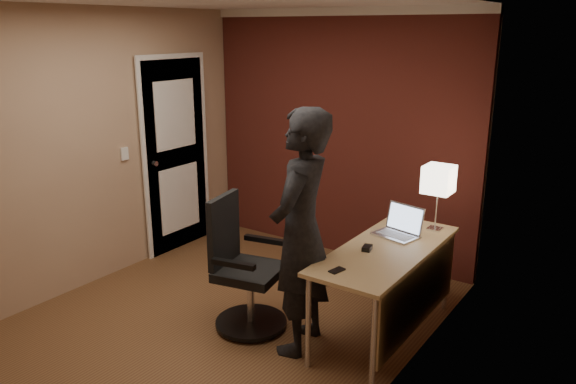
% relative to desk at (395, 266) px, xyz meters
% --- Properties ---
extents(room, '(4.00, 4.00, 4.00)m').
position_rel_desk_xyz_m(room, '(-1.53, 0.89, 0.77)').
color(room, brown).
rests_on(room, ground).
extents(desk, '(0.60, 1.50, 0.73)m').
position_rel_desk_xyz_m(desk, '(0.00, 0.00, 0.00)').
color(desk, tan).
rests_on(desk, ground).
extents(desk_lamp, '(0.22, 0.22, 0.54)m').
position_rel_desk_xyz_m(desk_lamp, '(0.08, 0.59, 0.55)').
color(desk_lamp, silver).
rests_on(desk_lamp, desk).
extents(laptop, '(0.38, 0.32, 0.23)m').
position_rel_desk_xyz_m(laptop, '(-0.11, 0.32, 0.19)').
color(laptop, silver).
rests_on(laptop, desk).
extents(mouse, '(0.08, 0.11, 0.03)m').
position_rel_desk_xyz_m(mouse, '(-0.18, -0.12, 0.14)').
color(mouse, black).
rests_on(mouse, desk).
extents(phone, '(0.08, 0.12, 0.01)m').
position_rel_desk_xyz_m(phone, '(-0.17, -0.57, 0.13)').
color(phone, black).
rests_on(phone, desk).
extents(office_chair, '(0.57, 0.64, 1.05)m').
position_rel_desk_xyz_m(office_chair, '(-1.06, -0.50, -0.14)').
color(office_chair, black).
rests_on(office_chair, ground).
extents(person, '(0.56, 0.73, 1.80)m').
position_rel_desk_xyz_m(person, '(-0.52, -0.49, 0.30)').
color(person, black).
rests_on(person, ground).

